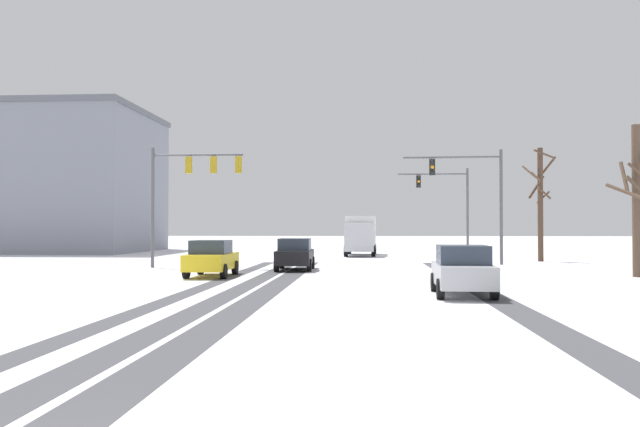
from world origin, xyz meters
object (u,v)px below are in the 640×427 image
car_black_lead (295,254)px  car_yellow_cab_second (212,258)px  traffic_signal_near_right (474,188)px  car_silver_third (463,270)px  office_building_far_left_block (41,181)px  bare_tree_sidewalk_mid (636,197)px  traffic_signal_near_left (189,180)px  bare_tree_sidewalk_far (540,200)px  traffic_signal_far_right (449,197)px  box_truck_delivery (361,234)px

car_black_lead → car_yellow_cab_second: size_ratio=1.01×
traffic_signal_near_right → car_silver_third: 16.32m
traffic_signal_near_right → office_building_far_left_block: bearing=150.1°
traffic_signal_near_right → car_black_lead: size_ratio=1.57×
car_silver_third → bare_tree_sidewalk_mid: bearing=43.7°
car_yellow_cab_second → car_silver_third: size_ratio=0.99×
traffic_signal_near_left → bare_tree_sidewalk_mid: (21.44, -5.20, -1.25)m
office_building_far_left_block → traffic_signal_near_right: bearing=-29.9°
traffic_signal_near_left → office_building_far_left_block: size_ratio=0.34×
bare_tree_sidewalk_far → office_building_far_left_block: bearing=160.6°
traffic_signal_near_left → traffic_signal_near_right: 15.72m
traffic_signal_near_right → car_black_lead: traffic_signal_near_right is taller
traffic_signal_far_right → car_silver_third: bearing=-96.3°
car_yellow_cab_second → bare_tree_sidewalk_far: size_ratio=0.57×
traffic_signal_far_right → bare_tree_sidewalk_mid: bare_tree_sidewalk_mid is taller
car_silver_third → bare_tree_sidewalk_far: (8.08, 21.58, 3.13)m
bare_tree_sidewalk_mid → office_building_far_left_block: bearing=146.2°
car_yellow_cab_second → traffic_signal_near_left: bearing=113.7°
traffic_signal_near_right → office_building_far_left_block: 40.36m
office_building_far_left_block → traffic_signal_far_right: bearing=-13.0°
traffic_signal_far_right → car_yellow_cab_second: size_ratio=1.58×
traffic_signal_near_right → bare_tree_sidewalk_far: bare_tree_sidewalk_far is taller
bare_tree_sidewalk_mid → office_building_far_left_block: size_ratio=0.35×
bare_tree_sidewalk_mid → bare_tree_sidewalk_far: bearing=93.1°
car_yellow_cab_second → bare_tree_sidewalk_far: bare_tree_sidewalk_far is taller
traffic_signal_near_right → traffic_signal_far_right: bearing=89.6°
traffic_signal_far_right → box_truck_delivery: traffic_signal_far_right is taller
office_building_far_left_block → bare_tree_sidewalk_far: bearing=-19.4°
box_truck_delivery → bare_tree_sidewalk_mid: (12.24, -21.21, 1.87)m
traffic_signal_far_right → bare_tree_sidewalk_far: bare_tree_sidewalk_far is taller
car_black_lead → box_truck_delivery: (3.25, 17.61, 0.82)m
car_silver_third → bare_tree_sidewalk_far: bearing=69.5°
car_black_lead → bare_tree_sidewalk_mid: size_ratio=0.61×
traffic_signal_far_right → bare_tree_sidewalk_mid: 20.05m
traffic_signal_near_left → bare_tree_sidewalk_mid: bearing=-13.6°
box_truck_delivery → car_silver_third: bearing=-83.4°
car_yellow_cab_second → box_truck_delivery: size_ratio=0.55×
bare_tree_sidewalk_mid → car_silver_third: bearing=-136.3°
traffic_signal_far_right → car_black_lead: 18.72m
office_building_far_left_block → car_black_lead: bearing=-43.1°
car_black_lead → car_yellow_cab_second: same height
bare_tree_sidewalk_mid → traffic_signal_near_right: bearing=129.0°
bare_tree_sidewalk_far → traffic_signal_near_right: bearing=-131.0°
traffic_signal_near_left → bare_tree_sidewalk_mid: 22.10m
traffic_signal_far_right → car_black_lead: (-9.72, -15.59, -3.56)m
traffic_signal_near_right → traffic_signal_far_right: same height
office_building_far_left_block → bare_tree_sidewalk_mid: bearing=-33.8°
car_yellow_cab_second → car_silver_third: (9.95, -7.45, 0.00)m
car_black_lead → bare_tree_sidewalk_mid: 16.13m
car_yellow_cab_second → car_silver_third: same height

